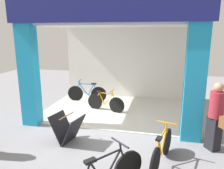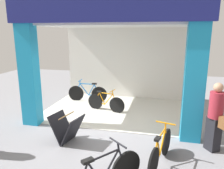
{
  "view_description": "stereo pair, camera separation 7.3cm",
  "coord_description": "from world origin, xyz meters",
  "px_view_note": "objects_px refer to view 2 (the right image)",
  "views": [
    {
      "loc": [
        1.45,
        -5.58,
        2.74
      ],
      "look_at": [
        0.0,
        0.86,
        1.15
      ],
      "focal_mm": 35.23,
      "sensor_mm": 36.0,
      "label": 1
    },
    {
      "loc": [
        1.52,
        -5.56,
        2.74
      ],
      "look_at": [
        0.0,
        0.86,
        1.15
      ],
      "focal_mm": 35.23,
      "sensor_mm": 36.0,
      "label": 2
    }
  ],
  "objects_px": {
    "bicycle_inside_0": "(88,93)",
    "bicycle_inside_1": "(106,102)",
    "bicycle_parked_0": "(161,150)",
    "pedestrian_0": "(216,117)",
    "sandwich_board_sign": "(67,128)"
  },
  "relations": [
    {
      "from": "bicycle_inside_1",
      "to": "sandwich_board_sign",
      "type": "height_order",
      "value": "bicycle_inside_1"
    },
    {
      "from": "bicycle_inside_1",
      "to": "bicycle_parked_0",
      "type": "xyz_separation_m",
      "value": [
        1.95,
        -2.88,
        0.03
      ]
    },
    {
      "from": "sandwich_board_sign",
      "to": "pedestrian_0",
      "type": "bearing_deg",
      "value": 6.64
    },
    {
      "from": "bicycle_inside_0",
      "to": "bicycle_inside_1",
      "type": "distance_m",
      "value": 1.35
    },
    {
      "from": "bicycle_inside_0",
      "to": "bicycle_inside_1",
      "type": "relative_size",
      "value": 1.13
    },
    {
      "from": "bicycle_parked_0",
      "to": "sandwich_board_sign",
      "type": "height_order",
      "value": "bicycle_parked_0"
    },
    {
      "from": "bicycle_inside_0",
      "to": "bicycle_inside_1",
      "type": "bearing_deg",
      "value": -42.54
    },
    {
      "from": "bicycle_inside_0",
      "to": "pedestrian_0",
      "type": "distance_m",
      "value": 5.07
    },
    {
      "from": "bicycle_inside_1",
      "to": "pedestrian_0",
      "type": "bearing_deg",
      "value": -32.14
    },
    {
      "from": "bicycle_inside_0",
      "to": "bicycle_parked_0",
      "type": "relative_size",
      "value": 1.05
    },
    {
      "from": "bicycle_inside_0",
      "to": "bicycle_parked_0",
      "type": "bearing_deg",
      "value": -52.19
    },
    {
      "from": "bicycle_inside_1",
      "to": "bicycle_parked_0",
      "type": "relative_size",
      "value": 0.93
    },
    {
      "from": "bicycle_parked_0",
      "to": "bicycle_inside_0",
      "type": "bearing_deg",
      "value": 127.81
    },
    {
      "from": "bicycle_inside_0",
      "to": "bicycle_inside_1",
      "type": "height_order",
      "value": "bicycle_inside_0"
    },
    {
      "from": "bicycle_inside_1",
      "to": "pedestrian_0",
      "type": "relative_size",
      "value": 0.86
    }
  ]
}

